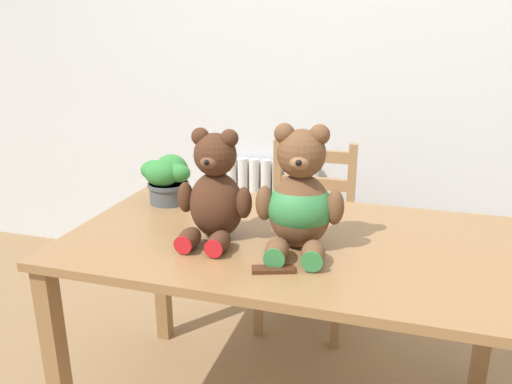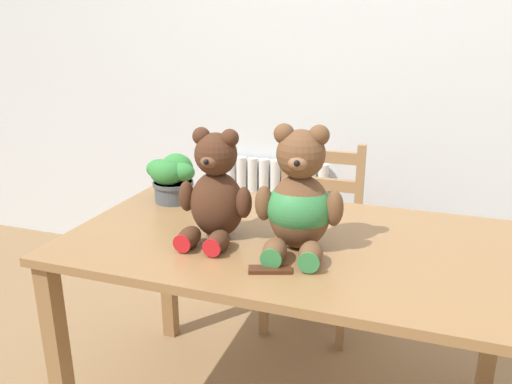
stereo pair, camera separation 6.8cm
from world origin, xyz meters
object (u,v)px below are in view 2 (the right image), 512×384
(teddy_bear_left, at_px, (215,192))
(potted_plant, at_px, (172,177))
(wooden_chair_behind, at_px, (314,239))
(teddy_bear_right, at_px, (299,201))
(chocolate_bar, at_px, (269,270))

(teddy_bear_left, relative_size, potted_plant, 1.65)
(teddy_bear_left, bearing_deg, wooden_chair_behind, -101.73)
(teddy_bear_left, distance_m, teddy_bear_right, 0.29)
(teddy_bear_right, relative_size, chocolate_bar, 3.21)
(teddy_bear_left, height_order, potted_plant, teddy_bear_left)
(potted_plant, bearing_deg, teddy_bear_right, -25.56)
(chocolate_bar, bearing_deg, potted_plant, 139.99)
(teddy_bear_right, bearing_deg, potted_plant, -32.02)
(chocolate_bar, bearing_deg, teddy_bear_left, 143.35)
(teddy_bear_left, xyz_separation_m, chocolate_bar, (0.25, -0.19, -0.16))
(teddy_bear_right, xyz_separation_m, chocolate_bar, (-0.04, -0.19, -0.16))
(teddy_bear_left, bearing_deg, potted_plant, -43.16)
(teddy_bear_left, height_order, chocolate_bar, teddy_bear_left)
(potted_plant, xyz_separation_m, chocolate_bar, (0.58, -0.48, -0.10))
(teddy_bear_right, bearing_deg, teddy_bear_left, -5.75)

